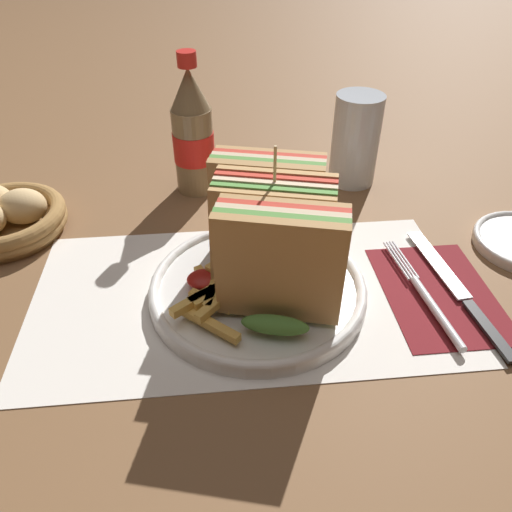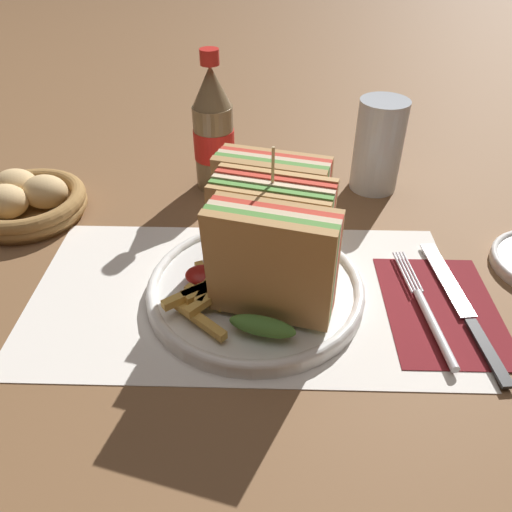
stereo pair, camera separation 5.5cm
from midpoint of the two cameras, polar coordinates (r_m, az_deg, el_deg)
ground_plane at (r=0.58m, az=-3.92°, el=-2.77°), size 4.00×4.00×0.00m
placemat at (r=0.56m, az=-4.21°, el=-4.53°), size 0.48×0.26×0.00m
plate_main at (r=0.56m, az=-2.65°, el=-3.79°), size 0.24×0.24×0.02m
club_sandwich at (r=0.52m, az=-1.06°, el=2.37°), size 0.14×0.20×0.16m
fries_pile at (r=0.52m, az=-7.78°, el=-4.52°), size 0.09×0.12×0.02m
ketchup_blob at (r=0.55m, az=-8.82°, el=-2.74°), size 0.04×0.03×0.01m
napkin at (r=0.59m, az=17.61°, el=-4.11°), size 0.12×0.17×0.00m
fork at (r=0.57m, az=16.51°, el=-4.96°), size 0.03×0.18×0.01m
knife at (r=0.59m, az=19.68°, el=-3.81°), size 0.04×0.22×0.00m
coke_bottle_near at (r=0.73m, az=-9.45°, el=13.44°), size 0.06×0.06×0.20m
glass_near at (r=0.76m, az=9.16°, el=12.28°), size 0.07×0.07×0.13m
bread_basket at (r=0.74m, az=-28.94°, el=3.78°), size 0.16×0.16×0.06m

